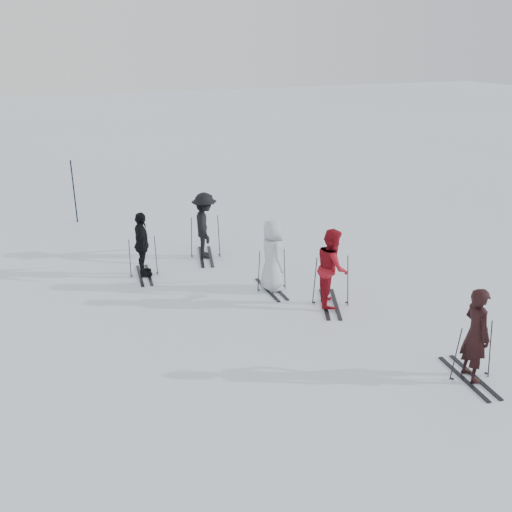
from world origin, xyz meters
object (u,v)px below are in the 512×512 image
Objects in this scene: skier_grey at (272,256)px; skier_near_dark at (476,336)px; skier_uphill_far at (205,226)px; piste_marker at (74,191)px; skier_uphill_left at (142,245)px; skier_red at (332,268)px.

skier_near_dark is at bearing -159.16° from skier_grey.
skier_grey is 3.08m from skier_uphill_far.
skier_uphill_far is at bearing -58.50° from piste_marker.
piste_marker is at bearing 45.94° from skier_uphill_far.
skier_uphill_far reaches higher than skier_grey.
skier_near_dark reaches higher than skier_uphill_left.
skier_uphill_left is 0.92× the size of skier_uphill_far.
skier_near_dark is 1.00× the size of skier_grey.
piste_marker reaches higher than skier_uphill_far.
skier_uphill_far is at bearing 18.08° from skier_grey.
skier_grey is at bearing -121.00° from skier_uphill_left.
skier_red is at bearing -62.20° from piste_marker.
skier_grey is at bearing -63.58° from piste_marker.
skier_grey is 0.96× the size of skier_uphill_far.
skier_near_dark is 0.96× the size of skier_uphill_far.
skier_uphill_left is 0.81× the size of piste_marker.
skier_near_dark is at bearing -147.46° from skier_uphill_far.
skier_grey is 3.67m from skier_uphill_left.
piste_marker reaches higher than skier_near_dark.
skier_uphill_left is (-2.91, 2.23, -0.04)m from skier_grey.
skier_uphill_far is 6.11m from piste_marker.
skier_uphill_far reaches higher than skier_uphill_left.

